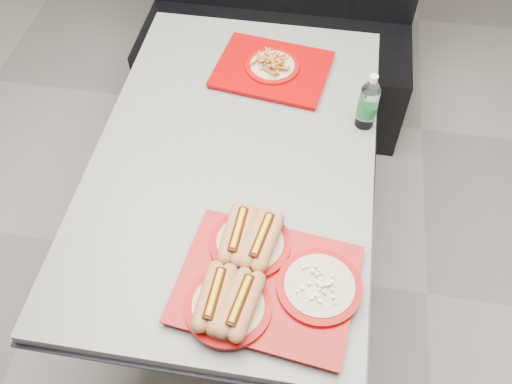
% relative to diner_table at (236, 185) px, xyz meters
% --- Properties ---
extents(ground, '(6.00, 6.00, 0.00)m').
position_rel_diner_table_xyz_m(ground, '(0.00, 0.00, -0.58)').
color(ground, gray).
rests_on(ground, ground).
extents(diner_table, '(0.92, 1.42, 0.75)m').
position_rel_diner_table_xyz_m(diner_table, '(0.00, 0.00, 0.00)').
color(diner_table, black).
rests_on(diner_table, ground).
extents(booth_bench, '(1.30, 0.57, 1.35)m').
position_rel_diner_table_xyz_m(booth_bench, '(0.00, 1.09, -0.18)').
color(booth_bench, black).
rests_on(booth_bench, ground).
extents(tray_near, '(0.51, 0.43, 0.10)m').
position_rel_diner_table_xyz_m(tray_near, '(0.16, -0.45, 0.20)').
color(tray_near, '#970404').
rests_on(tray_near, diner_table).
extents(tray_far, '(0.44, 0.37, 0.08)m').
position_rel_diner_table_xyz_m(tray_far, '(0.07, 0.41, 0.19)').
color(tray_far, '#970404').
rests_on(tray_far, diner_table).
extents(water_bottle, '(0.07, 0.07, 0.21)m').
position_rel_diner_table_xyz_m(water_bottle, '(0.41, 0.20, 0.26)').
color(water_bottle, silver).
rests_on(water_bottle, diner_table).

